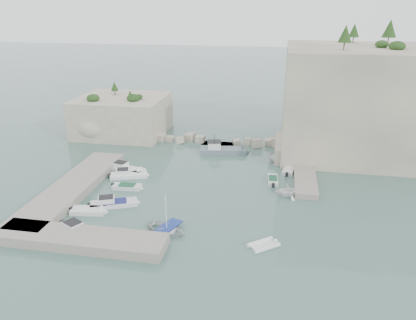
% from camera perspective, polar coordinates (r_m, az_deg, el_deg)
% --- Properties ---
extents(ground, '(400.00, 400.00, 0.00)m').
position_cam_1_polar(ground, '(52.13, -1.19, -5.42)').
color(ground, '#496D64').
rests_on(ground, ground).
extents(cliff_east, '(26.00, 22.00, 17.00)m').
position_cam_1_polar(cliff_east, '(71.55, 21.24, 7.77)').
color(cliff_east, beige).
rests_on(cliff_east, ground).
extents(cliff_terrace, '(8.00, 10.00, 2.50)m').
position_cam_1_polar(cliff_terrace, '(67.48, 12.80, 1.51)').
color(cliff_terrace, beige).
rests_on(cliff_terrace, ground).
extents(outcrop_west, '(16.00, 14.00, 7.00)m').
position_cam_1_polar(outcrop_west, '(79.08, -11.94, 6.17)').
color(outcrop_west, beige).
rests_on(outcrop_west, ground).
extents(quay_west, '(5.00, 24.00, 1.10)m').
position_cam_1_polar(quay_west, '(56.68, -18.54, -3.71)').
color(quay_west, '#9E9689').
rests_on(quay_west, ground).
extents(quay_south, '(18.00, 4.00, 1.10)m').
position_cam_1_polar(quay_south, '(44.67, -17.44, -10.57)').
color(quay_south, '#9E9689').
rests_on(quay_south, ground).
extents(ledge_east, '(3.00, 16.00, 0.80)m').
position_cam_1_polar(ledge_east, '(60.34, 13.42, -1.79)').
color(ledge_east, '#9E9689').
rests_on(ledge_east, ground).
extents(breakwater, '(28.00, 3.00, 1.40)m').
position_cam_1_polar(breakwater, '(72.11, 1.51, 2.86)').
color(breakwater, beige).
rests_on(breakwater, ground).
extents(motorboat_a, '(6.68, 3.25, 1.40)m').
position_cam_1_polar(motorboat_a, '(61.64, -11.48, -1.53)').
color(motorboat_a, white).
rests_on(motorboat_a, ground).
extents(motorboat_b, '(5.96, 3.53, 1.40)m').
position_cam_1_polar(motorboat_b, '(59.45, -11.08, -2.37)').
color(motorboat_b, white).
rests_on(motorboat_b, ground).
extents(motorboat_c, '(4.31, 1.75, 0.70)m').
position_cam_1_polar(motorboat_c, '(55.84, -11.29, -3.97)').
color(motorboat_c, silver).
rests_on(motorboat_c, ground).
extents(motorboat_d, '(6.47, 4.09, 1.40)m').
position_cam_1_polar(motorboat_d, '(51.65, -13.09, -6.28)').
color(motorboat_d, silver).
rests_on(motorboat_d, ground).
extents(motorboat_e, '(4.65, 2.41, 0.70)m').
position_cam_1_polar(motorboat_e, '(50.79, -16.47, -7.13)').
color(motorboat_e, white).
rests_on(motorboat_e, ground).
extents(motorboat_f, '(6.46, 4.75, 1.40)m').
position_cam_1_polar(motorboat_f, '(46.59, -17.77, -10.00)').
color(motorboat_f, silver).
rests_on(motorboat_f, ground).
extents(rowboat, '(5.44, 4.69, 0.95)m').
position_cam_1_polar(rowboat, '(45.23, -5.82, -10.00)').
color(rowboat, white).
rests_on(rowboat, ground).
extents(inflatable_dinghy, '(3.64, 3.35, 0.44)m').
position_cam_1_polar(inflatable_dinghy, '(42.93, 7.79, -11.96)').
color(inflatable_dinghy, white).
rests_on(inflatable_dinghy, ground).
extents(tender_east_a, '(4.34, 4.05, 1.86)m').
position_cam_1_polar(tender_east_a, '(53.81, 11.16, -4.96)').
color(tender_east_a, white).
rests_on(tender_east_a, ground).
extents(tender_east_b, '(1.59, 4.00, 0.70)m').
position_cam_1_polar(tender_east_b, '(57.51, 9.10, -3.05)').
color(tender_east_b, silver).
rests_on(tender_east_b, ground).
extents(tender_east_c, '(2.17, 4.84, 0.70)m').
position_cam_1_polar(tender_east_c, '(61.61, 11.31, -1.53)').
color(tender_east_c, silver).
rests_on(tender_east_c, ground).
extents(tender_east_d, '(4.15, 1.76, 1.57)m').
position_cam_1_polar(tender_east_d, '(64.68, 10.17, -0.33)').
color(tender_east_d, white).
rests_on(tender_east_d, ground).
extents(work_boat, '(8.58, 3.87, 2.20)m').
position_cam_1_polar(work_boat, '(67.72, 2.15, 0.99)').
color(work_boat, slate).
rests_on(work_boat, ground).
extents(rowboat_mast, '(0.10, 0.10, 4.20)m').
position_cam_1_polar(rowboat_mast, '(43.96, -5.94, -7.12)').
color(rowboat_mast, white).
rests_on(rowboat_mast, rowboat).
extents(vegetation, '(53.48, 13.88, 13.40)m').
position_cam_1_polar(vegetation, '(70.78, 17.83, 15.82)').
color(vegetation, '#1E4219').
rests_on(vegetation, ground).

